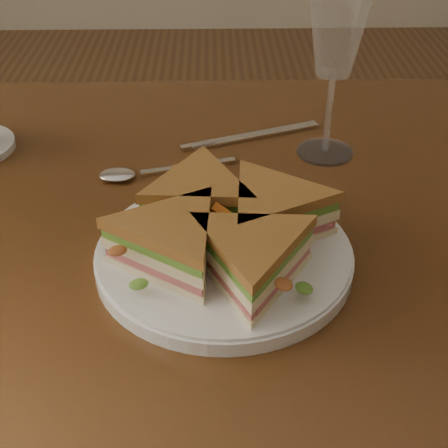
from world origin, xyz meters
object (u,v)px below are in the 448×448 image
Objects in this scene: plate at (224,256)px; wine_glass at (337,31)px; sandwich_wedges at (224,228)px; knife at (246,137)px; table at (194,273)px; spoon at (135,173)px.

wine_glass reaches higher than plate.
sandwich_wedges is 0.29m from knife.
sandwich_wedges is (0.04, -0.10, 0.14)m from table.
spoon is at bearing -167.56° from wine_glass.
table is 5.82× the size of knife.
knife is (0.04, 0.28, -0.04)m from sandwich_wedges.
sandwich_wedges is at bearing -73.15° from spoon.
table is at bearing -62.24° from spoon.
knife is at bearing 82.33° from plate.
sandwich_wedges is at bearing -118.07° from knife.
sandwich_wedges reaches higher than plate.
spoon reaches higher than knife.
wine_glass is at bearing 58.68° from sandwich_wedges.
spoon reaches higher than table.
knife is at bearing 82.33° from sandwich_wedges.
plate reaches higher than table.
plate is 0.92× the size of sandwich_wedges.
table is 5.01× the size of wine_glass.
sandwich_wedges reaches higher than table.
plate is 0.29m from knife.
table is at bearing 110.55° from sandwich_wedges.
spoon is 0.18m from knife.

